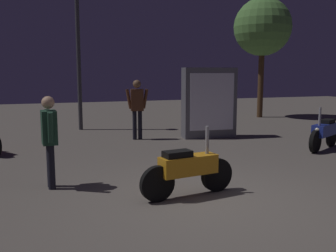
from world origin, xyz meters
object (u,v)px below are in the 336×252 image
person_rider_beside (49,134)px  streetlamp_near (78,39)px  motorcycle_blue_parked_right (324,133)px  person_bystander_far (137,104)px  kiosk_billboard (209,103)px  motorcycle_orange_foreground (188,169)px

person_rider_beside → streetlamp_near: size_ratio=0.33×
motorcycle_blue_parked_right → person_bystander_far: bearing=-63.7°
motorcycle_blue_parked_right → kiosk_billboard: bearing=-80.6°
motorcycle_orange_foreground → motorcycle_blue_parked_right: same height
streetlamp_near → kiosk_billboard: 4.94m
person_bystander_far → streetlamp_near: (-1.38, 2.48, 2.01)m
person_bystander_far → kiosk_billboard: size_ratio=0.83×
kiosk_billboard → streetlamp_near: bearing=-33.0°
motorcycle_blue_parked_right → streetlamp_near: size_ratio=0.32×
streetlamp_near → motorcycle_orange_foreground: bearing=-83.6°
motorcycle_blue_parked_right → person_bystander_far: size_ratio=0.87×
person_rider_beside → streetlamp_near: bearing=76.0°
person_rider_beside → kiosk_billboard: (4.70, 3.74, 0.12)m
person_rider_beside → kiosk_billboard: 6.01m
person_bystander_far → person_rider_beside: bearing=156.9°
motorcycle_blue_parked_right → person_bystander_far: (-4.16, 2.96, 0.61)m
motorcycle_blue_parked_right → motorcycle_orange_foreground: bearing=-2.1°
person_bystander_far → streetlamp_near: bearing=37.9°
motorcycle_orange_foreground → person_bystander_far: (0.51, 5.25, 0.61)m
streetlamp_near → kiosk_billboard: streetlamp_near is taller
motorcycle_orange_foreground → person_rider_beside: bearing=141.4°
motorcycle_orange_foreground → streetlamp_near: size_ratio=0.35×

